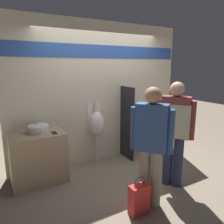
# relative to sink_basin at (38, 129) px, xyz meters

# --- Properties ---
(ground_plane) EXTENTS (16.00, 16.00, 0.00)m
(ground_plane) POSITION_rel_sink_basin_xyz_m (1.29, -0.33, -0.88)
(ground_plane) COLOR gray
(display_wall) EXTENTS (3.63, 0.07, 2.70)m
(display_wall) POSITION_rel_sink_basin_xyz_m (1.29, 0.26, 0.48)
(display_wall) COLOR beige
(display_wall) RESTS_ON ground_plane
(sink_counter) EXTENTS (0.85, 0.59, 0.82)m
(sink_counter) POSITION_rel_sink_basin_xyz_m (-0.05, -0.06, -0.47)
(sink_counter) COLOR tan
(sink_counter) RESTS_ON ground_plane
(sink_basin) EXTENTS (0.33, 0.33, 0.25)m
(sink_basin) POSITION_rel_sink_basin_xyz_m (0.00, 0.00, 0.00)
(sink_basin) COLOR white
(sink_basin) RESTS_ON sink_counter
(cell_phone) EXTENTS (0.07, 0.14, 0.01)m
(cell_phone) POSITION_rel_sink_basin_xyz_m (0.20, -0.18, -0.05)
(cell_phone) COLOR black
(cell_phone) RESTS_ON sink_counter
(divider_near_counter) EXTENTS (0.03, 0.46, 1.47)m
(divider_near_counter) POSITION_rel_sink_basin_xyz_m (1.74, 0.01, -0.15)
(divider_near_counter) COLOR black
(divider_near_counter) RESTS_ON ground_plane
(urinal_near_counter) EXTENTS (0.30, 0.28, 1.19)m
(urinal_near_counter) POSITION_rel_sink_basin_xyz_m (1.11, 0.11, -0.09)
(urinal_near_counter) COLOR silver
(urinal_near_counter) RESTS_ON ground_plane
(toilet) EXTENTS (0.37, 0.54, 0.92)m
(toilet) POSITION_rel_sink_basin_xyz_m (2.37, -0.04, -0.56)
(toilet) COLOR white
(toilet) RESTS_ON ground_plane
(person_in_vest) EXTENTS (0.43, 0.49, 1.65)m
(person_in_vest) POSITION_rel_sink_basin_xyz_m (1.78, -1.24, 0.08)
(person_in_vest) COLOR #282D4C
(person_in_vest) RESTS_ON ground_plane
(person_with_lanyard) EXTENTS (0.40, 0.47, 1.63)m
(person_with_lanyard) POSITION_rel_sink_basin_xyz_m (1.13, -1.46, 0.02)
(person_with_lanyard) COLOR gray
(person_with_lanyard) RESTS_ON ground_plane
(shopping_bag) EXTENTS (0.26, 0.14, 0.52)m
(shopping_bag) POSITION_rel_sink_basin_xyz_m (0.89, -1.55, -0.68)
(shopping_bag) COLOR red
(shopping_bag) RESTS_ON ground_plane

